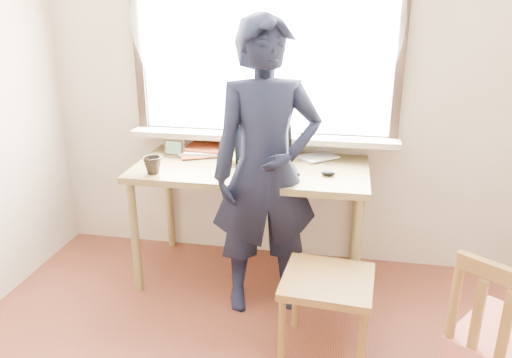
% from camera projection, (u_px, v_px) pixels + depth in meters
% --- Properties ---
extents(room_shell, '(3.52, 4.02, 2.61)m').
position_uv_depth(room_shell, '(226.00, 62.00, 1.60)').
color(room_shell, beige).
rests_on(room_shell, ground).
extents(desk, '(1.50, 0.75, 0.81)m').
position_uv_depth(desk, '(251.00, 178.00, 3.26)').
color(desk, olive).
rests_on(desk, ground).
extents(laptop, '(0.45, 0.40, 0.25)m').
position_uv_depth(laptop, '(265.00, 159.00, 3.17)').
color(laptop, black).
rests_on(laptop, desk).
extents(mug_white, '(0.19, 0.19, 0.11)m').
position_uv_depth(mug_white, '(245.00, 147.00, 3.44)').
color(mug_white, white).
rests_on(mug_white, desk).
extents(mug_dark, '(0.16, 0.16, 0.11)m').
position_uv_depth(mug_dark, '(152.00, 165.00, 3.07)').
color(mug_dark, black).
rests_on(mug_dark, desk).
extents(mouse, '(0.09, 0.06, 0.03)m').
position_uv_depth(mouse, '(328.00, 173.00, 3.05)').
color(mouse, black).
rests_on(mouse, desk).
extents(desk_clutter, '(0.81, 0.48, 0.04)m').
position_uv_depth(desk_clutter, '(219.00, 152.00, 3.44)').
color(desk_clutter, white).
rests_on(desk_clutter, desk).
extents(book_a, '(0.25, 0.31, 0.03)m').
position_uv_depth(book_a, '(198.00, 149.00, 3.55)').
color(book_a, white).
rests_on(book_a, desk).
extents(book_b, '(0.29, 0.29, 0.02)m').
position_uv_depth(book_b, '(311.00, 154.00, 3.44)').
color(book_b, white).
rests_on(book_b, desk).
extents(picture_frame, '(0.14, 0.02, 0.11)m').
position_uv_depth(picture_frame, '(174.00, 149.00, 3.40)').
color(picture_frame, black).
rests_on(picture_frame, desk).
extents(work_chair, '(0.49, 0.47, 0.47)m').
position_uv_depth(work_chair, '(327.00, 290.00, 2.60)').
color(work_chair, olive).
rests_on(work_chair, ground).
extents(person, '(0.75, 0.61, 1.76)m').
position_uv_depth(person, '(266.00, 171.00, 2.90)').
color(person, black).
rests_on(person, ground).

